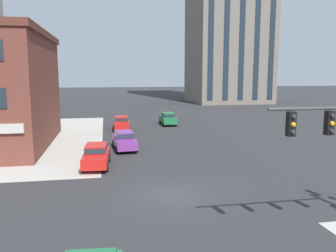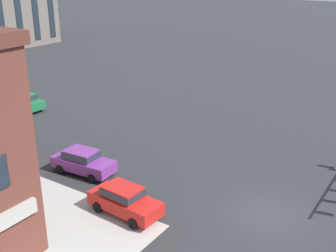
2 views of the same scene
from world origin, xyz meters
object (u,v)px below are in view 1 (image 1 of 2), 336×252
object	(u,v)px
car_main_northbound_far	(124,140)
car_main_southbound_far	(121,123)
car_main_mid	(168,118)
car_cross_westbound	(96,155)

from	to	relation	value
car_main_northbound_far	car_main_southbound_far	distance (m)	11.26
car_main_southbound_far	car_main_mid	world-z (taller)	same
car_cross_westbound	car_main_mid	size ratio (longest dim) A/B	1.02
car_main_mid	car_main_southbound_far	bearing A→B (deg)	-153.76
car_main_northbound_far	car_main_mid	size ratio (longest dim) A/B	1.02
car_main_northbound_far	car_cross_westbound	world-z (taller)	same
car_main_southbound_far	car_cross_westbound	bearing A→B (deg)	-98.92
car_main_northbound_far	car_main_southbound_far	world-z (taller)	same
car_main_northbound_far	car_main_southbound_far	xyz separation A→B (m)	(0.26, 11.26, 0.00)
car_cross_westbound	car_main_mid	distance (m)	21.92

